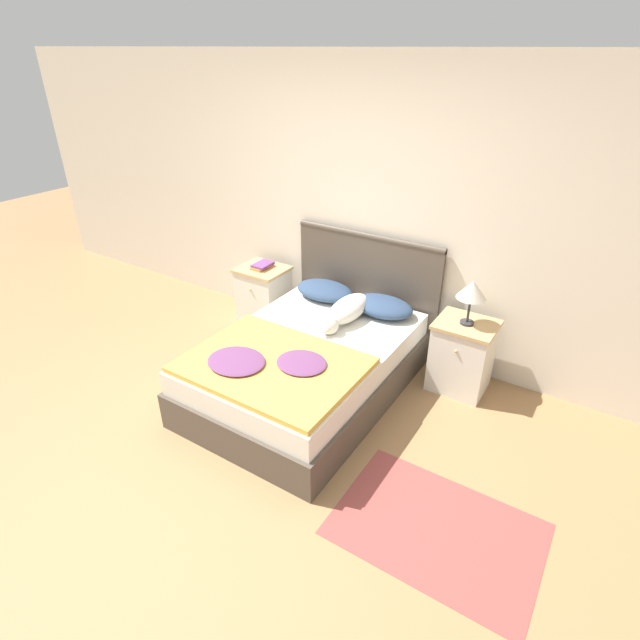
{
  "coord_description": "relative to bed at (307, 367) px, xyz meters",
  "views": [
    {
      "loc": [
        1.98,
        -1.74,
        2.56
      ],
      "look_at": [
        0.06,
        1.26,
        0.6
      ],
      "focal_mm": 28.0,
      "sensor_mm": 36.0,
      "label": 1
    }
  ],
  "objects": [
    {
      "name": "nightstand_left",
      "position": [
        -1.04,
        0.75,
        0.07
      ],
      "size": [
        0.47,
        0.42,
        0.62
      ],
      "color": "silver",
      "rests_on": "ground_plane"
    },
    {
      "name": "ground_plane",
      "position": [
        -0.06,
        -1.06,
        -0.24
      ],
      "size": [
        16.0,
        16.0,
        0.0
      ],
      "primitive_type": "plane",
      "color": "#997047"
    },
    {
      "name": "pillow_right",
      "position": [
        0.3,
        0.74,
        0.32
      ],
      "size": [
        0.55,
        0.37,
        0.14
      ],
      "color": "navy",
      "rests_on": "bed"
    },
    {
      "name": "wall_back",
      "position": [
        -0.06,
        1.07,
        1.03
      ],
      "size": [
        9.0,
        0.06,
        2.55
      ],
      "color": "beige",
      "rests_on": "ground_plane"
    },
    {
      "name": "pillow_left",
      "position": [
        -0.3,
        0.74,
        0.32
      ],
      "size": [
        0.55,
        0.37,
        0.14
      ],
      "color": "navy",
      "rests_on": "bed"
    },
    {
      "name": "table_lamp",
      "position": [
        1.04,
        0.74,
        0.67
      ],
      "size": [
        0.23,
        0.23,
        0.37
      ],
      "color": "#2D2D33",
      "rests_on": "nightstand_right"
    },
    {
      "name": "bed",
      "position": [
        0.0,
        0.0,
        0.0
      ],
      "size": [
        1.35,
        1.94,
        0.5
      ],
      "color": "#4C4238",
      "rests_on": "ground_plane"
    },
    {
      "name": "rug",
      "position": [
        1.42,
        -0.72,
        -0.24
      ],
      "size": [
        1.2,
        0.84,
        0.0
      ],
      "color": "#93423D",
      "rests_on": "ground_plane"
    },
    {
      "name": "headboard",
      "position": [
        0.0,
        0.99,
        0.33
      ],
      "size": [
        1.43,
        0.06,
        1.11
      ],
      "color": "#4C4238",
      "rests_on": "ground_plane"
    },
    {
      "name": "dog",
      "position": [
        0.09,
        0.47,
        0.34
      ],
      "size": [
        0.24,
        0.77,
        0.18
      ],
      "color": "silver",
      "rests_on": "bed"
    },
    {
      "name": "quilt",
      "position": [
        -0.01,
        -0.45,
        0.28
      ],
      "size": [
        1.26,
        0.96,
        0.08
      ],
      "color": "gold",
      "rests_on": "bed"
    },
    {
      "name": "nightstand_right",
      "position": [
        1.04,
        0.75,
        0.07
      ],
      "size": [
        0.47,
        0.42,
        0.62
      ],
      "color": "silver",
      "rests_on": "ground_plane"
    },
    {
      "name": "book_stack",
      "position": [
        -1.04,
        0.76,
        0.4
      ],
      "size": [
        0.15,
        0.23,
        0.05
      ],
      "color": "orange",
      "rests_on": "nightstand_left"
    }
  ]
}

